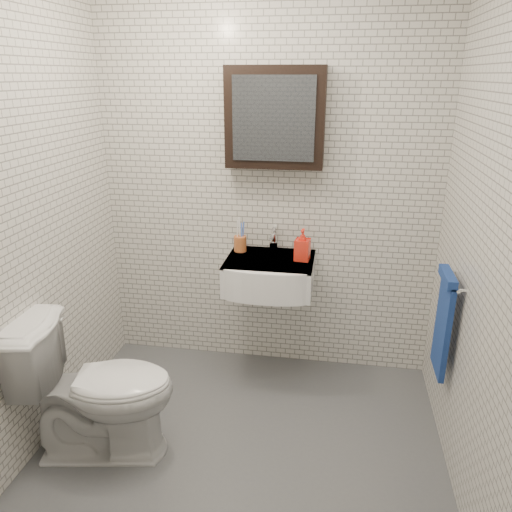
# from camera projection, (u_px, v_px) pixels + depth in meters

# --- Properties ---
(ground) EXTENTS (2.20, 2.00, 0.01)m
(ground) POSITION_uv_depth(u_px,v_px,m) (240.00, 451.00, 2.73)
(ground) COLOR #53565B
(ground) RESTS_ON ground
(room_shell) EXTENTS (2.22, 2.02, 2.51)m
(room_shell) POSITION_uv_depth(u_px,v_px,m) (236.00, 188.00, 2.23)
(room_shell) COLOR silver
(room_shell) RESTS_ON ground
(washbasin) EXTENTS (0.55, 0.50, 0.20)m
(washbasin) POSITION_uv_depth(u_px,v_px,m) (269.00, 275.00, 3.15)
(washbasin) COLOR white
(washbasin) RESTS_ON room_shell
(faucet) EXTENTS (0.06, 0.20, 0.15)m
(faucet) POSITION_uv_depth(u_px,v_px,m) (273.00, 241.00, 3.27)
(faucet) COLOR silver
(faucet) RESTS_ON washbasin
(mirror_cabinet) EXTENTS (0.60, 0.15, 0.60)m
(mirror_cabinet) POSITION_uv_depth(u_px,v_px,m) (275.00, 118.00, 3.00)
(mirror_cabinet) COLOR black
(mirror_cabinet) RESTS_ON room_shell
(towel_rail) EXTENTS (0.09, 0.30, 0.58)m
(towel_rail) POSITION_uv_depth(u_px,v_px,m) (444.00, 319.00, 2.65)
(towel_rail) COLOR silver
(towel_rail) RESTS_ON room_shell
(toothbrush_cup) EXTENTS (0.09, 0.09, 0.23)m
(toothbrush_cup) POSITION_uv_depth(u_px,v_px,m) (240.00, 243.00, 3.27)
(toothbrush_cup) COLOR #B55C2D
(toothbrush_cup) RESTS_ON washbasin
(soap_bottle) EXTENTS (0.10, 0.10, 0.20)m
(soap_bottle) POSITION_uv_depth(u_px,v_px,m) (302.00, 245.00, 3.10)
(soap_bottle) COLOR orange
(soap_bottle) RESTS_ON washbasin
(toilet) EXTENTS (0.85, 0.57, 0.80)m
(toilet) POSITION_uv_depth(u_px,v_px,m) (98.00, 388.00, 2.62)
(toilet) COLOR white
(toilet) RESTS_ON ground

